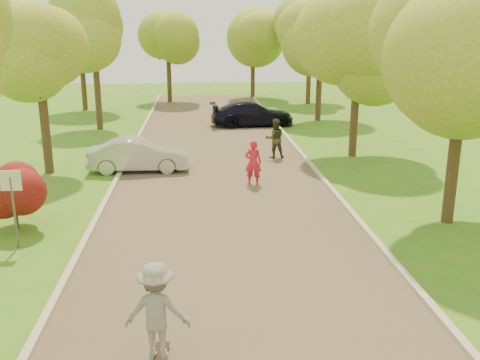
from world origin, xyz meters
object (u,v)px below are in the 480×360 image
object	(u,v)px
person_striped	(253,163)
dark_sedan	(252,114)
street_sign	(12,193)
longboard	(159,357)
skateboarder	(157,311)
silver_sedan	(139,155)
person_olive	(275,139)

from	to	relation	value
person_striped	dark_sedan	bearing A→B (deg)	-83.37
street_sign	longboard	distance (m)	7.12
dark_sedan	skateboarder	distance (m)	24.31
street_sign	silver_sedan	world-z (taller)	street_sign
street_sign	skateboarder	distance (m)	6.99
silver_sedan	person_olive	distance (m)	6.29
person_olive	silver_sedan	bearing A→B (deg)	13.66
longboard	person_olive	xyz separation A→B (m)	(4.33, 15.43, 0.81)
street_sign	person_olive	xyz separation A→B (m)	(8.50, 9.85, -0.65)
person_olive	dark_sedan	bearing A→B (deg)	-92.67
dark_sedan	longboard	bearing A→B (deg)	165.70
silver_sedan	person_striped	size ratio (longest dim) A/B	2.39
street_sign	silver_sedan	bearing A→B (deg)	72.58
dark_sedan	skateboarder	xyz separation A→B (m)	(-4.17, -23.95, 0.29)
skateboarder	person_olive	size ratio (longest dim) A/B	0.99
dark_sedan	skateboarder	bearing A→B (deg)	165.70
person_olive	skateboarder	bearing A→B (deg)	70.58
dark_sedan	longboard	world-z (taller)	dark_sedan
skateboarder	dark_sedan	bearing A→B (deg)	-94.06
person_striped	silver_sedan	bearing A→B (deg)	-15.68
silver_sedan	longboard	distance (m)	13.66
person_striped	person_olive	world-z (taller)	person_olive
silver_sedan	skateboarder	bearing A→B (deg)	-173.55
skateboarder	person_olive	bearing A→B (deg)	-99.86
silver_sedan	person_olive	world-z (taller)	person_olive
dark_sedan	person_olive	bearing A→B (deg)	176.65
person_striped	person_olive	distance (m)	4.54
skateboarder	person_striped	world-z (taller)	skateboarder
skateboarder	person_striped	xyz separation A→B (m)	(2.87, 11.13, -0.15)
longboard	street_sign	bearing A→B (deg)	-47.44
skateboarder	person_striped	distance (m)	11.49
longboard	skateboarder	size ratio (longest dim) A/B	0.52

